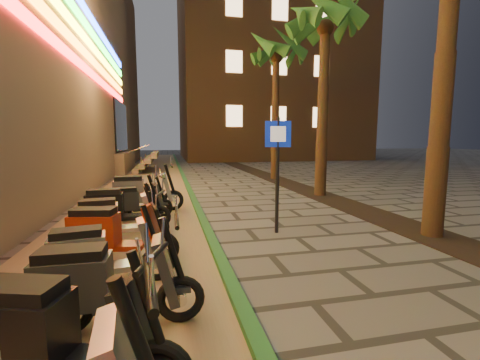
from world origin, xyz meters
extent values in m
plane|color=#474442|center=(0.00, 0.00, 0.00)|extent=(120.00, 120.00, 0.00)
cube|color=#8C7251|center=(-2.60, 10.00, 0.01)|extent=(3.40, 60.00, 0.01)
cube|color=#225B27|center=(-0.90, 10.00, 0.05)|extent=(0.18, 60.00, 0.10)
cube|color=black|center=(3.60, 5.00, 0.01)|extent=(1.20, 40.00, 0.02)
cube|color=black|center=(-4.45, 18.00, 2.80)|extent=(0.08, 5.00, 3.00)
cube|color=gray|center=(-6.50, 18.00, 0.60)|extent=(5.00, 6.00, 1.20)
cube|color=#FF1414|center=(-4.45, 6.00, 4.50)|extent=(0.06, 26.00, 0.28)
cube|color=orange|center=(-4.45, 6.00, 5.05)|extent=(0.06, 26.00, 0.28)
cube|color=gray|center=(-3.50, 18.00, 0.15)|extent=(0.35, 5.00, 0.30)
cube|color=gray|center=(-3.15, 18.00, 0.45)|extent=(0.35, 5.00, 0.30)
cube|color=gray|center=(-2.80, 18.00, 0.75)|extent=(0.35, 5.00, 0.30)
cube|color=gray|center=(-2.45, 18.00, 1.05)|extent=(0.35, 5.00, 0.30)
cylinder|color=silver|center=(-3.90, 16.00, 1.25)|extent=(2.09, 0.06, 0.81)
cylinder|color=silver|center=(-3.90, 20.00, 1.25)|extent=(2.09, 0.06, 0.81)
cube|color=brown|center=(9.00, 32.00, 12.50)|extent=(18.00, 16.00, 25.00)
cube|color=#FFCD8C|center=(4.00, 23.97, 4.00)|extent=(1.40, 0.06, 1.80)
cube|color=#FFCD8C|center=(8.00, 23.97, 4.00)|extent=(1.40, 0.06, 1.80)
cube|color=#FFCD8C|center=(12.00, 23.97, 4.00)|extent=(1.40, 0.06, 1.80)
cube|color=#FFCD8C|center=(4.00, 23.97, 8.50)|extent=(1.40, 0.06, 1.80)
cube|color=#FFCD8C|center=(8.00, 23.97, 8.50)|extent=(1.40, 0.06, 1.80)
cube|color=#FFCD8C|center=(12.00, 23.97, 8.50)|extent=(1.40, 0.06, 1.80)
cube|color=#FFCD8C|center=(4.00, 23.97, 13.00)|extent=(1.40, 0.06, 1.80)
cube|color=#FFCD8C|center=(8.00, 23.97, 13.00)|extent=(1.40, 0.06, 1.80)
cube|color=#FFCD8C|center=(12.00, 23.97, 13.00)|extent=(1.40, 0.06, 1.80)
cylinder|color=#472D19|center=(3.60, 2.00, 2.73)|extent=(0.40, 0.40, 5.45)
cylinder|color=#472D19|center=(3.60, 7.00, 2.85)|extent=(0.40, 0.40, 5.70)
sphere|color=#472D19|center=(3.60, 7.00, 5.70)|extent=(0.56, 0.56, 0.56)
cone|color=#244D18|center=(4.49, 7.00, 6.15)|extent=(0.60, 1.93, 1.52)
cone|color=#244D18|center=(4.28, 7.57, 6.15)|extent=(1.70, 1.86, 1.52)
cone|color=#244D18|center=(3.75, 7.87, 6.15)|extent=(2.00, 0.93, 1.52)
cone|color=#244D18|center=(3.16, 7.77, 6.15)|extent=(1.97, 1.48, 1.52)
cone|color=#244D18|center=(2.77, 7.30, 6.15)|extent=(1.22, 2.02, 1.52)
cone|color=#244D18|center=(2.77, 6.70, 6.15)|extent=(1.22, 2.02, 1.52)
cone|color=#244D18|center=(3.16, 6.23, 6.15)|extent=(1.97, 1.48, 1.52)
cone|color=#244D18|center=(3.75, 6.13, 6.15)|extent=(2.00, 0.93, 1.52)
cone|color=#244D18|center=(4.28, 6.43, 6.15)|extent=(1.70, 1.86, 1.52)
cylinder|color=#472D19|center=(3.60, 12.00, 2.98)|extent=(0.40, 0.40, 5.95)
sphere|color=#472D19|center=(3.60, 12.00, 5.95)|extent=(0.56, 0.56, 0.56)
cone|color=#244D18|center=(4.49, 12.00, 6.40)|extent=(0.60, 1.93, 1.52)
cone|color=#244D18|center=(4.28, 12.57, 6.40)|extent=(1.70, 1.86, 1.52)
cone|color=#244D18|center=(3.75, 12.87, 6.40)|extent=(2.00, 0.93, 1.52)
cone|color=#244D18|center=(3.16, 12.77, 6.40)|extent=(1.97, 1.48, 1.52)
cone|color=#244D18|center=(2.77, 12.30, 6.40)|extent=(1.22, 2.02, 1.52)
cone|color=#244D18|center=(2.77, 11.70, 6.40)|extent=(1.22, 2.02, 1.52)
cone|color=#244D18|center=(3.16, 11.23, 6.40)|extent=(1.97, 1.48, 1.52)
cone|color=#244D18|center=(3.75, 11.13, 6.40)|extent=(2.00, 0.93, 1.52)
cone|color=#244D18|center=(4.28, 11.43, 6.40)|extent=(1.70, 1.86, 1.52)
cylinder|color=black|center=(0.55, 2.95, 1.22)|extent=(0.08, 0.08, 2.43)
cube|color=#0D24AA|center=(0.55, 2.93, 2.09)|extent=(0.53, 0.14, 0.54)
cube|color=white|center=(0.54, 2.90, 2.09)|extent=(0.31, 0.08, 0.31)
cylinder|color=black|center=(-1.85, -1.77, 0.89)|extent=(0.31, 0.11, 0.83)
cylinder|color=black|center=(-1.80, -1.77, 1.25)|extent=(0.11, 0.65, 0.05)
cube|color=black|center=(-2.81, -0.83, 0.57)|extent=(0.81, 0.59, 0.52)
cube|color=black|center=(-2.81, -0.83, 0.87)|extent=(0.71, 0.51, 0.12)
cube|color=black|center=(-1.93, -1.11, 0.62)|extent=(0.39, 0.48, 0.72)
cylinder|color=black|center=(-1.86, -1.13, 0.82)|extent=(0.29, 0.15, 0.76)
cylinder|color=black|center=(-1.81, -1.15, 1.15)|extent=(0.22, 0.58, 0.05)
cube|color=black|center=(-1.79, -1.16, 0.39)|extent=(0.26, 0.21, 0.06)
torus|color=black|center=(-2.73, -0.04, 0.26)|extent=(0.53, 0.11, 0.53)
cylinder|color=silver|center=(-2.73, -0.04, 0.26)|extent=(0.14, 0.10, 0.14)
torus|color=black|center=(-1.59, -0.05, 0.26)|extent=(0.53, 0.11, 0.53)
cylinder|color=silver|center=(-1.59, -0.05, 0.26)|extent=(0.14, 0.10, 0.14)
cube|color=#292C2F|center=(-2.17, -0.05, 0.30)|extent=(0.56, 0.35, 0.08)
cube|color=#292C2F|center=(-2.65, -0.04, 0.56)|extent=(0.71, 0.39, 0.51)
cube|color=black|center=(-2.65, -0.04, 0.85)|extent=(0.63, 0.33, 0.12)
cube|color=#292C2F|center=(-1.74, -0.05, 0.61)|extent=(0.27, 0.41, 0.71)
cylinder|color=black|center=(-1.67, -0.05, 0.81)|extent=(0.28, 0.07, 0.75)
cylinder|color=black|center=(-1.61, -0.05, 1.13)|extent=(0.05, 0.59, 0.04)
cube|color=#292C2F|center=(-1.59, -0.05, 0.38)|extent=(0.22, 0.14, 0.06)
torus|color=black|center=(-2.92, 0.90, 0.25)|extent=(0.50, 0.17, 0.49)
cylinder|color=silver|center=(-2.92, 0.90, 0.25)|extent=(0.15, 0.11, 0.13)
torus|color=black|center=(-1.87, 1.07, 0.25)|extent=(0.50, 0.17, 0.49)
cylinder|color=silver|center=(-1.87, 1.07, 0.25)|extent=(0.15, 0.11, 0.13)
cube|color=#919398|center=(-2.40, 0.98, 0.28)|extent=(0.57, 0.40, 0.08)
cube|color=#919398|center=(-2.84, 0.91, 0.52)|extent=(0.71, 0.46, 0.47)
cube|color=black|center=(-2.84, 0.91, 0.80)|extent=(0.63, 0.39, 0.11)
cube|color=#919398|center=(-2.00, 1.05, 0.57)|extent=(0.31, 0.41, 0.67)
cylinder|color=black|center=(-1.93, 1.06, 0.76)|extent=(0.27, 0.11, 0.70)
cylinder|color=black|center=(-1.89, 1.07, 1.06)|extent=(0.13, 0.55, 0.04)
cube|color=#919398|center=(-1.87, 1.07, 0.36)|extent=(0.23, 0.16, 0.06)
torus|color=black|center=(-2.92, 1.90, 0.26)|extent=(0.54, 0.20, 0.53)
cylinder|color=silver|center=(-2.92, 1.90, 0.26)|extent=(0.16, 0.13, 0.14)
torus|color=black|center=(-1.80, 1.69, 0.26)|extent=(0.54, 0.20, 0.53)
cylinder|color=silver|center=(-1.80, 1.69, 0.26)|extent=(0.16, 0.13, 0.14)
cube|color=#98250D|center=(-2.37, 1.80, 0.30)|extent=(0.61, 0.44, 0.08)
cube|color=#98250D|center=(-2.84, 1.89, 0.56)|extent=(0.77, 0.51, 0.51)
cube|color=black|center=(-2.84, 1.89, 0.85)|extent=(0.68, 0.44, 0.12)
cube|color=#98250D|center=(-1.94, 1.72, 0.61)|extent=(0.34, 0.45, 0.72)
cylinder|color=black|center=(-1.87, 1.71, 0.81)|extent=(0.29, 0.12, 0.75)
cylinder|color=black|center=(-1.82, 1.70, 1.14)|extent=(0.15, 0.59, 0.04)
cube|color=#98250D|center=(-1.80, 1.69, 0.39)|extent=(0.25, 0.18, 0.06)
torus|color=black|center=(-3.05, 2.80, 0.26)|extent=(0.52, 0.16, 0.52)
cylinder|color=silver|center=(-3.05, 2.80, 0.26)|extent=(0.15, 0.12, 0.14)
torus|color=black|center=(-1.94, 2.94, 0.26)|extent=(0.52, 0.16, 0.52)
cylinder|color=silver|center=(-1.94, 2.94, 0.26)|extent=(0.15, 0.12, 0.14)
cube|color=silver|center=(-2.50, 2.87, 0.30)|extent=(0.58, 0.40, 0.08)
cube|color=silver|center=(-2.97, 2.81, 0.55)|extent=(0.74, 0.46, 0.50)
cube|color=black|center=(-2.97, 2.81, 0.83)|extent=(0.65, 0.39, 0.12)
cube|color=silver|center=(-2.08, 2.92, 0.60)|extent=(0.31, 0.43, 0.70)
cylinder|color=black|center=(-2.01, 2.93, 0.79)|extent=(0.28, 0.10, 0.73)
cylinder|color=black|center=(-1.96, 2.94, 1.11)|extent=(0.12, 0.58, 0.04)
cube|color=silver|center=(-1.94, 2.94, 0.38)|extent=(0.23, 0.17, 0.06)
torus|color=black|center=(-3.10, 3.75, 0.27)|extent=(0.55, 0.12, 0.55)
cylinder|color=silver|center=(-3.10, 3.75, 0.27)|extent=(0.15, 0.11, 0.15)
torus|color=black|center=(-1.92, 3.79, 0.27)|extent=(0.55, 0.12, 0.55)
cylinder|color=silver|center=(-1.92, 3.79, 0.27)|extent=(0.15, 0.11, 0.15)
cube|color=black|center=(-2.52, 3.77, 0.31)|extent=(0.59, 0.38, 0.08)
cube|color=black|center=(-3.01, 3.75, 0.58)|extent=(0.75, 0.42, 0.52)
cube|color=black|center=(-3.01, 3.75, 0.88)|extent=(0.66, 0.36, 0.13)
cube|color=black|center=(-2.07, 3.78, 0.63)|extent=(0.29, 0.43, 0.74)
cylinder|color=black|center=(-2.00, 3.78, 0.84)|extent=(0.29, 0.08, 0.78)
cylinder|color=black|center=(-1.94, 3.79, 1.18)|extent=(0.07, 0.61, 0.05)
cube|color=black|center=(-1.92, 3.79, 0.40)|extent=(0.24, 0.15, 0.06)
torus|color=black|center=(-2.82, 4.67, 0.24)|extent=(0.48, 0.21, 0.48)
cylinder|color=silver|center=(-2.82, 4.67, 0.24)|extent=(0.15, 0.12, 0.13)
torus|color=black|center=(-1.82, 4.92, 0.24)|extent=(0.48, 0.21, 0.48)
cylinder|color=silver|center=(-1.82, 4.92, 0.24)|extent=(0.15, 0.12, 0.13)
cube|color=#232427|center=(-2.33, 4.79, 0.28)|extent=(0.57, 0.43, 0.07)
cube|color=#232427|center=(-2.74, 4.69, 0.50)|extent=(0.71, 0.49, 0.46)
cube|color=black|center=(-2.74, 4.69, 0.77)|extent=(0.62, 0.42, 0.11)
cube|color=#232427|center=(-1.94, 4.89, 0.55)|extent=(0.33, 0.42, 0.64)
cylinder|color=black|center=(-1.88, 4.90, 0.73)|extent=(0.26, 0.12, 0.68)
cylinder|color=black|center=(-1.84, 4.92, 1.03)|extent=(0.17, 0.53, 0.04)
cube|color=#232427|center=(-1.82, 4.92, 0.35)|extent=(0.23, 0.17, 0.06)
torus|color=black|center=(-2.82, 5.58, 0.29)|extent=(0.59, 0.14, 0.58)
cylinder|color=silver|center=(-2.82, 5.58, 0.29)|extent=(0.16, 0.12, 0.16)
torus|color=black|center=(-1.57, 5.63, 0.29)|extent=(0.59, 0.14, 0.58)
cylinder|color=silver|center=(-1.57, 5.63, 0.29)|extent=(0.16, 0.12, 0.16)
cube|color=#A2A3AA|center=(-2.20, 5.61, 0.34)|extent=(0.63, 0.41, 0.09)
cube|color=#A2A3AA|center=(-2.73, 5.58, 0.62)|extent=(0.80, 0.46, 0.56)
cube|color=black|center=(-2.73, 5.58, 0.94)|extent=(0.71, 0.39, 0.13)
cube|color=#A2A3AA|center=(-1.72, 5.63, 0.67)|extent=(0.32, 0.46, 0.79)
cylinder|color=black|center=(-1.65, 5.63, 0.89)|extent=(0.31, 0.09, 0.83)
cylinder|color=black|center=(-1.59, 5.63, 1.25)|extent=(0.08, 0.65, 0.05)
cube|color=#A2A3AA|center=(-1.57, 5.63, 0.43)|extent=(0.25, 0.17, 0.07)
camera|label=1|loc=(-1.69, -3.40, 1.98)|focal=24.00mm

